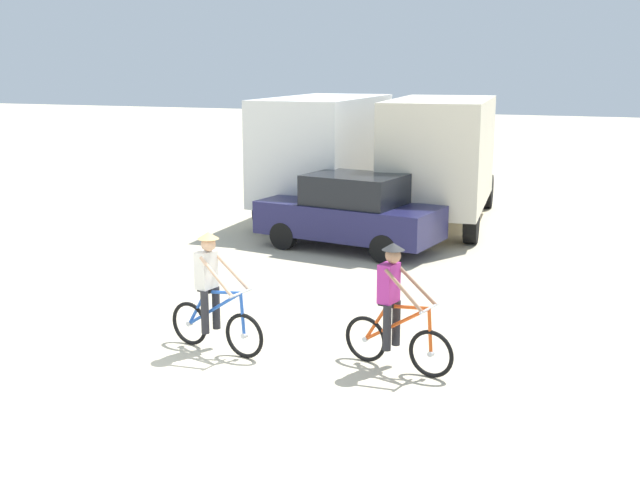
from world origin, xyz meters
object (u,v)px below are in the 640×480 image
at_px(sedan_parked, 351,212).
at_px(cyclist_orange_shirt, 212,296).
at_px(box_truck_cream_rv, 443,154).
at_px(box_truck_white_box, 331,150).
at_px(cyclist_cowboy_hat, 395,311).

xyz_separation_m(sedan_parked, cyclist_orange_shirt, (0.24, -7.02, -0.04)).
bearing_deg(box_truck_cream_rv, cyclist_orange_shirt, -95.44).
relative_size(box_truck_cream_rv, sedan_parked, 1.57).
xyz_separation_m(box_truck_cream_rv, sedan_parked, (-1.28, -3.81, -0.99)).
height_order(box_truck_white_box, sedan_parked, box_truck_white_box).
bearing_deg(box_truck_white_box, cyclist_orange_shirt, -78.86).
distance_m(box_truck_white_box, cyclist_cowboy_hat, 11.58).
relative_size(box_truck_cream_rv, cyclist_cowboy_hat, 3.81).
bearing_deg(box_truck_white_box, cyclist_cowboy_hat, -65.17).
relative_size(box_truck_white_box, sedan_parked, 1.53).
bearing_deg(box_truck_cream_rv, sedan_parked, -108.51).
relative_size(box_truck_white_box, cyclist_orange_shirt, 3.73).
relative_size(sedan_parked, cyclist_orange_shirt, 2.43).
bearing_deg(sedan_parked, cyclist_cowboy_hat, -66.20).
xyz_separation_m(box_truck_white_box, cyclist_orange_shirt, (2.12, -10.76, -1.03)).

